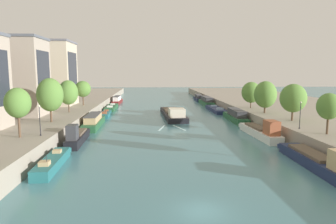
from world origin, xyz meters
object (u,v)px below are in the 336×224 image
(moored_boat_right_gap_after, at_px, (236,116))
(tree_left_far, at_px, (50,95))
(lamppost_right_bank, at_px, (300,114))
(moored_boat_left_lone, at_px, (117,100))
(moored_boat_right_end, at_px, (206,101))
(moored_boat_left_far, at_px, (94,121))
(tree_left_by_lamp, at_px, (83,89))
(moored_boat_right_far, at_px, (198,98))
(tree_left_second, at_px, (68,93))
(moored_boat_left_second, at_px, (53,162))
(moored_boat_right_downstream, at_px, (261,131))
(tree_right_past_mid, at_px, (265,95))
(moored_boat_left_upstream, at_px, (106,114))
(lamppost_left_bank, at_px, (40,119))
(tree_right_midway, at_px, (293,98))
(moored_boat_left_downstream, at_px, (77,137))
(moored_boat_right_near, at_px, (216,109))
(tree_right_by_lamp, at_px, (329,106))
(barge_midriver, at_px, (173,114))
(tree_left_midway, at_px, (18,103))
(tree_right_far, at_px, (251,92))
(moored_boat_left_gap_after, at_px, (112,107))
(moored_boat_right_midway, at_px, (320,161))

(moored_boat_right_gap_after, distance_m, tree_left_far, 40.53)
(lamppost_right_bank, bearing_deg, moored_boat_left_lone, 118.22)
(moored_boat_left_lone, bearing_deg, moored_boat_right_end, -12.19)
(moored_boat_left_far, relative_size, tree_left_by_lamp, 2.39)
(moored_boat_right_far, distance_m, tree_left_second, 65.09)
(moored_boat_left_second, distance_m, moored_boat_right_far, 89.50)
(moored_boat_right_downstream, bearing_deg, tree_right_past_mid, 66.15)
(moored_boat_left_far, relative_size, moored_boat_right_end, 0.92)
(moored_boat_right_end, bearing_deg, moored_boat_left_upstream, -141.66)
(tree_left_by_lamp, relative_size, lamppost_left_bank, 1.50)
(moored_boat_right_far, height_order, tree_right_midway, tree_right_midway)
(moored_boat_left_downstream, bearing_deg, tree_left_far, 135.00)
(moored_boat_right_downstream, bearing_deg, moored_boat_right_near, 89.90)
(tree_right_by_lamp, bearing_deg, moored_boat_left_downstream, 168.25)
(barge_midriver, distance_m, tree_left_midway, 41.78)
(moored_boat_right_near, distance_m, tree_left_by_lamp, 37.81)
(tree_left_midway, distance_m, tree_right_far, 52.35)
(moored_boat_left_gap_after, distance_m, lamppost_left_bank, 50.98)
(tree_right_far, bearing_deg, lamppost_left_bank, -143.50)
(tree_left_by_lamp, relative_size, lamppost_right_bank, 1.51)
(moored_boat_left_upstream, relative_size, tree_right_past_mid, 1.55)
(moored_boat_right_gap_after, bearing_deg, tree_right_by_lamp, -79.47)
(moored_boat_left_far, relative_size, lamppost_left_bank, 3.59)
(tree_left_midway, distance_m, lamppost_right_bank, 41.19)
(moored_boat_right_far, height_order, tree_right_by_lamp, tree_right_by_lamp)
(moored_boat_left_lone, xyz_separation_m, moored_boat_right_end, (31.34, -6.77, 0.07))
(moored_boat_right_far, height_order, tree_left_second, tree_left_second)
(moored_boat_left_gap_after, distance_m, moored_boat_right_midway, 67.58)
(tree_left_by_lamp, bearing_deg, tree_right_midway, -32.72)
(moored_boat_right_far, bearing_deg, tree_right_midway, -84.84)
(moored_boat_left_upstream, distance_m, lamppost_right_bank, 48.22)
(moored_boat_right_near, height_order, lamppost_right_bank, lamppost_right_bank)
(moored_boat_left_second, relative_size, moored_boat_left_lone, 0.86)
(moored_boat_left_upstream, distance_m, tree_left_far, 25.80)
(moored_boat_left_gap_after, xyz_separation_m, tree_right_midway, (37.42, -40.31, 6.12))
(moored_boat_left_gap_after, distance_m, lamppost_right_bank, 59.52)
(moored_boat_left_upstream, distance_m, tree_right_far, 37.14)
(moored_boat_right_far, bearing_deg, tree_right_by_lamp, -86.14)
(moored_boat_left_gap_after, xyz_separation_m, moored_boat_right_downstream, (30.96, -42.20, 0.51))
(moored_boat_right_downstream, bearing_deg, moored_boat_left_far, 158.17)
(moored_boat_left_lone, bearing_deg, moored_boat_left_gap_after, -90.27)
(moored_boat_left_second, bearing_deg, moored_boat_right_near, 57.85)
(moored_boat_right_midway, bearing_deg, barge_midriver, 108.07)
(tree_right_by_lamp, bearing_deg, tree_left_second, 148.41)
(moored_boat_right_end, height_order, tree_right_far, tree_right_far)
(tree_left_far, relative_size, tree_left_by_lamp, 1.20)
(moored_boat_right_near, relative_size, tree_left_midway, 2.45)
(lamppost_right_bank, bearing_deg, moored_boat_left_far, 152.34)
(moored_boat_left_far, bearing_deg, tree_left_midway, -105.46)
(barge_midriver, relative_size, moored_boat_right_gap_after, 1.59)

